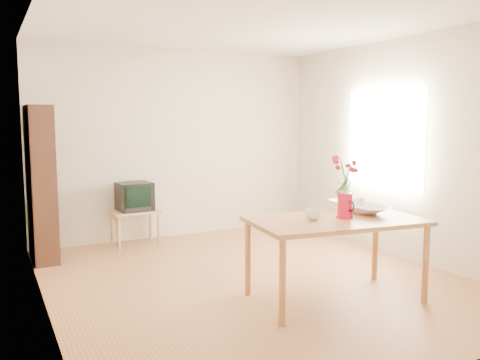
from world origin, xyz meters
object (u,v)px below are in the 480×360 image
table (335,227)px  bowl (358,188)px  television (134,196)px  pitcher (345,206)px  mug (313,214)px

table → bowl: (0.42, 0.21, 0.30)m
television → pitcher: bearing=-71.2°
bowl → television: (-1.52, 2.62, -0.33)m
table → bowl: bearing=32.8°
table → television: television is taller
pitcher → television: bearing=112.7°
pitcher → bowl: size_ratio=0.48×
table → pitcher: pitcher is taller
pitcher → bowl: bowl is taller
pitcher → mug: pitcher is taller
table → pitcher: size_ratio=6.91×
table → television: 3.03m
mug → bowl: bowl is taller
table → bowl: bowl is taller
pitcher → mug: (-0.31, 0.05, -0.05)m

